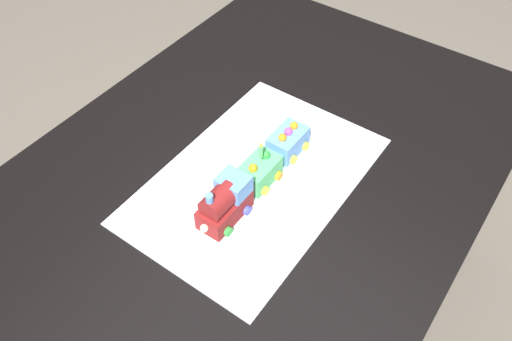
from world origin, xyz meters
TOP-DOWN VIEW (x-y plane):
  - ground_plane at (0.00, 0.00)m, footprint 8.00×8.00m
  - dining_table at (0.00, 0.00)m, footprint 1.40×1.00m
  - cake_board at (-0.06, -0.02)m, footprint 0.60×0.40m
  - cake_locomotive at (-0.19, -0.03)m, footprint 0.14×0.08m
  - cake_car_hopper_mint_green at (-0.06, -0.03)m, footprint 0.10×0.08m
  - cake_car_flatbed_sky_blue at (0.06, -0.03)m, footprint 0.10×0.08m
  - birthday_candle at (-0.05, -0.03)m, footprint 0.01×0.01m

SIDE VIEW (x-z plane):
  - ground_plane at x=0.00m, z-range 0.00..0.00m
  - dining_table at x=0.00m, z-range 0.26..1.00m
  - cake_board at x=-0.06m, z-range 0.74..0.74m
  - cake_car_hopper_mint_green at x=-0.06m, z-range 0.74..0.81m
  - cake_car_flatbed_sky_blue at x=0.06m, z-range 0.74..0.81m
  - cake_locomotive at x=-0.19m, z-range 0.73..0.85m
  - birthday_candle at x=-0.05m, z-range 0.82..0.86m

